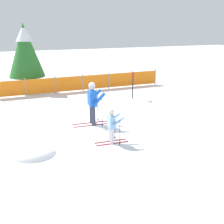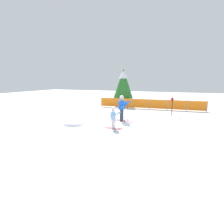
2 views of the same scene
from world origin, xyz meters
name	(u,v)px [view 1 (image 1 of 2)]	position (x,y,z in m)	size (l,w,h in m)	color
ground_plane	(94,124)	(0.00, 0.00, 0.00)	(60.00, 60.00, 0.00)	white
skier_adult	(93,100)	(-0.02, 0.05, 1.00)	(1.59, 0.71, 1.68)	maroon
skier_child	(112,123)	(0.11, -1.87, 0.70)	(1.11, 0.56, 1.19)	maroon
safety_fence	(83,83)	(0.86, 5.53, 0.49)	(9.60, 0.52, 0.97)	gray
conifer_far	(25,50)	(-2.11, 6.84, 2.34)	(2.03, 2.03, 3.78)	#4C3823
trail_marker	(133,82)	(2.93, 3.09, 0.86)	(0.20, 0.22, 1.38)	black
snow_mound	(35,155)	(-2.42, -1.95, 0.00)	(1.27, 1.08, 0.51)	white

